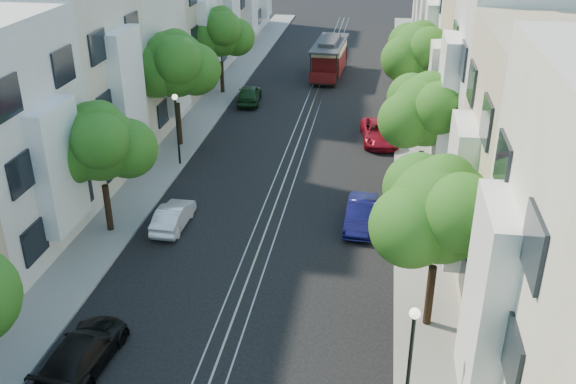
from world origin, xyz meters
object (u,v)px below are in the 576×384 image
at_px(tree_w_b, 100,145).
at_px(tree_w_d, 221,34).
at_px(tree_e_b, 441,213).
at_px(parked_car_w_near, 83,352).
at_px(parked_car_e_far, 379,132).
at_px(parked_car_w_mid, 173,216).
at_px(lamp_east, 411,350).
at_px(lamp_west, 177,119).
at_px(parked_car_e_mid, 361,214).
at_px(parked_car_w_far, 249,94).
at_px(tree_e_d, 420,53).
at_px(tree_w_c, 175,66).
at_px(tree_e_c, 427,112).
at_px(cable_car, 329,56).

height_order(tree_w_b, tree_w_d, tree_w_d).
bearing_deg(tree_e_b, parked_car_w_near, -161.13).
relative_size(parked_car_e_far, parked_car_w_mid, 1.32).
relative_size(tree_w_d, lamp_east, 1.57).
relative_size(lamp_west, parked_car_e_far, 0.91).
distance_m(tree_w_d, parked_car_e_mid, 23.15).
distance_m(tree_w_b, parked_car_e_mid, 12.36).
bearing_deg(parked_car_e_far, parked_car_w_far, 139.03).
height_order(tree_e_d, tree_w_d, tree_e_d).
bearing_deg(tree_w_c, tree_e_c, -19.15).
xyz_separation_m(cable_car, parked_car_w_far, (-5.17, -8.16, -1.02)).
xyz_separation_m(tree_e_b, lamp_west, (-13.56, 13.02, -1.89)).
xyz_separation_m(tree_e_c, tree_w_d, (-14.40, 16.00, 0.00)).
bearing_deg(lamp_east, tree_w_d, 112.80).
bearing_deg(tree_w_d, tree_w_b, -90.00).
distance_m(tree_w_c, parked_car_w_near, 20.66).
xyz_separation_m(tree_w_b, parked_car_e_mid, (11.54, 2.33, -3.77)).
height_order(tree_e_c, parked_car_w_mid, tree_e_c).
distance_m(tree_w_d, lamp_east, 34.73).
xyz_separation_m(tree_e_c, lamp_east, (-0.96, -15.98, -1.75)).
xyz_separation_m(tree_w_b, tree_w_d, (0.00, 22.00, 0.20)).
height_order(tree_w_d, parked_car_w_mid, tree_w_d).
relative_size(parked_car_e_mid, parked_car_e_far, 0.83).
xyz_separation_m(tree_w_b, lamp_west, (0.84, 8.02, -1.55)).
height_order(tree_w_c, parked_car_w_far, tree_w_c).
distance_m(tree_w_b, parked_car_w_near, 10.12).
height_order(parked_car_w_near, parked_car_w_far, parked_car_w_far).
bearing_deg(tree_w_c, tree_e_b, -48.01).
distance_m(tree_w_d, parked_car_w_mid, 21.65).
relative_size(tree_w_b, parked_car_w_mid, 1.80).
relative_size(tree_e_b, parked_car_w_mid, 1.92).
xyz_separation_m(lamp_west, parked_car_w_far, (1.63, 11.97, -2.16)).
bearing_deg(tree_e_b, lamp_east, -100.93).
distance_m(lamp_east, parked_car_w_far, 31.99).
height_order(tree_w_b, cable_car, tree_w_b).
bearing_deg(tree_e_c, parked_car_w_far, 130.45).
bearing_deg(tree_w_d, parked_car_w_near, -84.95).
relative_size(lamp_west, parked_car_w_near, 0.96).
xyz_separation_m(tree_e_d, cable_car, (-6.76, 11.15, -3.16)).
height_order(tree_e_c, parked_car_e_far, tree_e_c).
bearing_deg(parked_car_w_near, parked_car_w_far, -85.95).
height_order(tree_e_d, tree_w_b, tree_e_d).
relative_size(tree_e_d, parked_car_e_far, 1.49).
bearing_deg(parked_car_w_far, tree_w_d, -44.69).
bearing_deg(tree_w_c, parked_car_e_mid, -36.92).
height_order(parked_car_e_mid, parked_car_w_mid, parked_car_e_mid).
bearing_deg(lamp_east, parked_car_w_near, 174.71).
bearing_deg(lamp_west, tree_w_b, -95.97).
bearing_deg(tree_e_b, tree_w_d, 118.07).
distance_m(tree_e_c, tree_w_c, 15.25).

